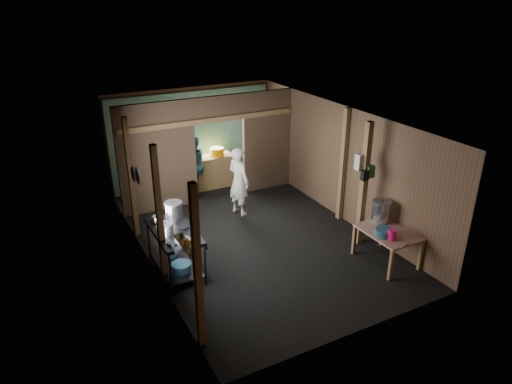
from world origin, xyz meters
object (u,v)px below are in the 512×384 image
stove_pot_large (174,210)px  yellow_tub (217,152)px  cook (239,181)px  pink_bucket (392,235)px  prep_table (386,246)px  gas_range (176,251)px  stock_pot (381,212)px

stove_pot_large → yellow_tub: (2.19, 3.05, -0.07)m
stove_pot_large → yellow_tub: stove_pot_large is taller
stove_pot_large → cook: bearing=31.9°
stove_pot_large → pink_bucket: bearing=-34.2°
prep_table → pink_bucket: bearing=-122.7°
gas_range → prep_table: (3.71, -1.56, -0.10)m
prep_table → yellow_tub: 5.30m
yellow_tub → gas_range: bearing=-123.8°
yellow_tub → cook: size_ratio=0.23×
prep_table → cook: (-1.59, 3.25, 0.48)m
stock_pot → pink_bucket: stock_pot is taller
gas_range → cook: bearing=38.6°
gas_range → pink_bucket: 4.00m
pink_bucket → yellow_tub: size_ratio=0.51×
yellow_tub → cook: bearing=-97.6°
prep_table → stove_pot_large: size_ratio=3.24×
pink_bucket → cook: bearing=112.2°
stock_pot → yellow_tub: stock_pot is taller
prep_table → gas_range: bearing=157.1°
yellow_tub → cook: 1.86m
stove_pot_large → cook: (1.95, 1.21, -0.21)m
gas_range → yellow_tub: bearing=56.2°
stove_pot_large → pink_bucket: size_ratio=1.83×
gas_range → yellow_tub: (2.36, 3.52, 0.52)m
gas_range → stock_pot: 4.05m
pink_bucket → stock_pot: bearing=64.7°
pink_bucket → cook: 3.79m
cook → stove_pot_large: bearing=104.0°
stock_pot → prep_table: bearing=-110.0°
gas_range → cook: cook is taller
yellow_tub → pink_bucket: bearing=-77.5°
prep_table → stock_pot: 0.69m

